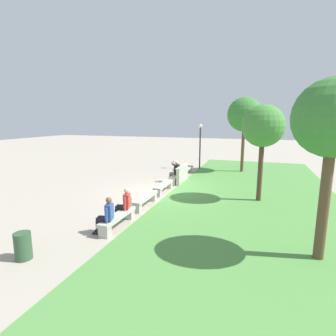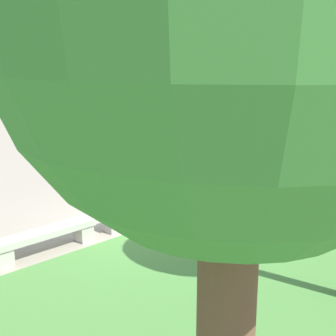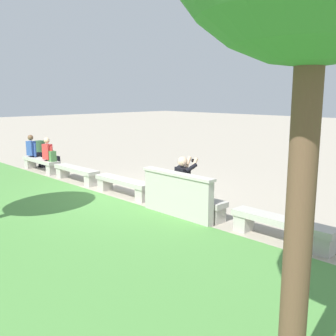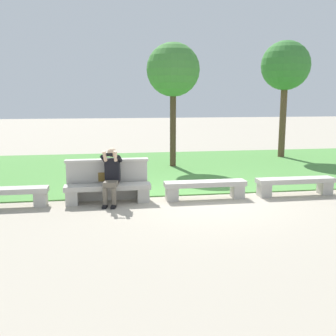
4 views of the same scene
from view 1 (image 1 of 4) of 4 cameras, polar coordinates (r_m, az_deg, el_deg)
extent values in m
plane|color=#A89E8C|center=(13.74, -0.97, -5.22)|extent=(80.00, 80.00, 0.00)
cube|color=#518E42|center=(12.99, 17.67, -6.60)|extent=(23.57, 8.00, 0.03)
cube|color=#B7B2A8|center=(18.09, 4.12, -0.13)|extent=(2.03, 0.40, 0.12)
cube|color=#B7B2A8|center=(18.93, 4.76, -0.35)|extent=(0.28, 0.34, 0.33)
cube|color=#B7B2A8|center=(17.34, 3.41, -1.34)|extent=(0.28, 0.34, 0.33)
cube|color=#B7B2A8|center=(15.84, 1.94, -1.64)|extent=(2.03, 0.40, 0.12)
cube|color=#B7B2A8|center=(16.67, 2.76, -1.82)|extent=(0.28, 0.34, 0.33)
cube|color=#B7B2A8|center=(15.11, 1.01, -3.11)|extent=(0.28, 0.34, 0.33)
cube|color=#B7B2A8|center=(13.64, -0.97, -3.65)|extent=(2.03, 0.40, 0.12)
cube|color=#B7B2A8|center=(14.46, 0.15, -3.74)|extent=(0.28, 0.34, 0.33)
cube|color=#B7B2A8|center=(12.94, -2.23, -5.47)|extent=(0.28, 0.34, 0.33)
cube|color=#B7B2A8|center=(11.50, -5.00, -6.39)|extent=(2.03, 0.40, 0.12)
cube|color=#B7B2A8|center=(12.30, -3.41, -6.33)|extent=(0.28, 0.34, 0.33)
cube|color=#B7B2A8|center=(10.85, -6.78, -8.73)|extent=(0.28, 0.34, 0.33)
cube|color=#B7B2A8|center=(9.49, -10.88, -10.28)|extent=(2.03, 0.40, 0.12)
cube|color=#B7B2A8|center=(10.25, -8.51, -9.94)|extent=(0.28, 0.34, 0.33)
cube|color=#B7B2A8|center=(8.91, -13.55, -13.36)|extent=(0.28, 0.34, 0.33)
cube|color=#B7B2A8|center=(15.73, 3.12, -1.42)|extent=(1.95, 0.18, 0.95)
cube|color=beige|center=(15.63, 3.14, 0.39)|extent=(2.01, 0.24, 0.06)
cube|color=brown|center=(15.73, 2.78, -0.99)|extent=(0.44, 0.02, 0.22)
cube|color=black|center=(16.12, 0.59, -2.73)|extent=(0.15, 0.26, 0.06)
cylinder|color=#6B6051|center=(16.04, 0.81, -2.03)|extent=(0.11, 0.11, 0.42)
cube|color=black|center=(15.95, 0.22, -2.88)|extent=(0.15, 0.26, 0.06)
cylinder|color=#6B6051|center=(15.87, 0.44, -2.17)|extent=(0.11, 0.11, 0.42)
cube|color=#6B6051|center=(15.80, 1.22, -1.22)|extent=(0.38, 0.48, 0.12)
cube|color=black|center=(15.63, 1.95, -0.31)|extent=(0.38, 0.29, 0.56)
sphere|color=beige|center=(15.56, 1.96, 1.21)|extent=(0.22, 0.22, 0.22)
cylinder|color=black|center=(15.79, 1.98, 0.87)|extent=(0.16, 0.32, 0.21)
cylinder|color=beige|center=(15.79, 1.42, 1.17)|extent=(0.14, 0.20, 0.27)
cylinder|color=black|center=(15.47, 1.29, 0.67)|extent=(0.16, 0.32, 0.21)
cylinder|color=beige|center=(15.58, 0.97, 1.04)|extent=(0.10, 0.19, 0.27)
cube|color=black|center=(15.71, 1.01, 1.27)|extent=(0.15, 0.04, 0.08)
cube|color=black|center=(10.33, -11.16, -10.66)|extent=(0.14, 0.23, 0.06)
cylinder|color=black|center=(10.24, -10.88, -9.60)|extent=(0.10, 0.10, 0.42)
cube|color=black|center=(10.18, -11.49, -11.02)|extent=(0.14, 0.23, 0.06)
cylinder|color=black|center=(10.08, -11.21, -9.94)|extent=(0.10, 0.10, 0.42)
cube|color=black|center=(10.02, -10.11, -8.40)|extent=(0.35, 0.44, 0.12)
cube|color=#D83838|center=(9.87, -8.94, -7.06)|extent=(0.35, 0.26, 0.52)
sphere|color=beige|center=(9.76, -9.00, -4.87)|extent=(0.20, 0.20, 0.20)
cylinder|color=#D83838|center=(10.07, -8.71, -6.99)|extent=(0.08, 0.08, 0.48)
cylinder|color=#D83838|center=(9.71, -9.39, -7.68)|extent=(0.08, 0.08, 0.48)
cube|color=black|center=(9.37, -14.98, -13.11)|extent=(0.14, 0.23, 0.06)
cylinder|color=black|center=(9.27, -14.69, -11.96)|extent=(0.10, 0.10, 0.42)
cube|color=black|center=(9.22, -15.43, -13.53)|extent=(0.14, 0.23, 0.06)
cylinder|color=black|center=(9.12, -15.14, -12.37)|extent=(0.10, 0.10, 0.42)
cube|color=black|center=(9.03, -13.93, -10.70)|extent=(0.35, 0.44, 0.12)
cube|color=#33519E|center=(8.86, -12.67, -9.26)|extent=(0.35, 0.26, 0.52)
sphere|color=brown|center=(8.74, -12.77, -6.85)|extent=(0.20, 0.20, 0.20)
cylinder|color=#33519E|center=(9.06, -12.32, -9.14)|extent=(0.08, 0.08, 0.48)
cylinder|color=#33519E|center=(8.71, -13.25, -9.99)|extent=(0.08, 0.08, 0.48)
cube|color=#4C7F47|center=(10.09, -8.74, -7.49)|extent=(0.28, 0.20, 0.36)
cube|color=#395F35|center=(10.16, -9.29, -7.80)|extent=(0.20, 0.06, 0.16)
torus|color=black|center=(10.03, -8.78, -6.40)|extent=(0.10, 0.02, 0.10)
cylinder|color=brown|center=(19.44, 15.96, 4.08)|extent=(0.22, 0.22, 3.36)
sphere|color=#387A33|center=(19.34, 16.32, 11.14)|extent=(2.38, 2.38, 2.38)
cylinder|color=#4C3826|center=(12.64, 19.44, -0.50)|extent=(0.22, 0.22, 2.89)
sphere|color=#428438|center=(12.43, 20.01, 8.61)|extent=(1.87, 1.87, 1.87)
cylinder|color=brown|center=(8.01, 30.84, -6.52)|extent=(0.27, 0.27, 3.18)
sphere|color=#387A33|center=(7.72, 32.38, 9.23)|extent=(1.98, 1.98, 1.98)
cylinder|color=#2D5133|center=(8.33, -29.02, -14.62)|extent=(0.44, 0.44, 0.75)
cylinder|color=black|center=(19.96, 6.97, 4.21)|extent=(0.10, 0.10, 3.11)
sphere|color=white|center=(19.85, 7.08, 9.09)|extent=(0.28, 0.28, 0.28)
camera|label=2|loc=(6.68, 45.06, 6.09)|focal=50.00mm
camera|label=3|loc=(20.82, 24.08, 6.77)|focal=42.00mm
camera|label=4|loc=(20.24, -23.92, 6.09)|focal=42.00mm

